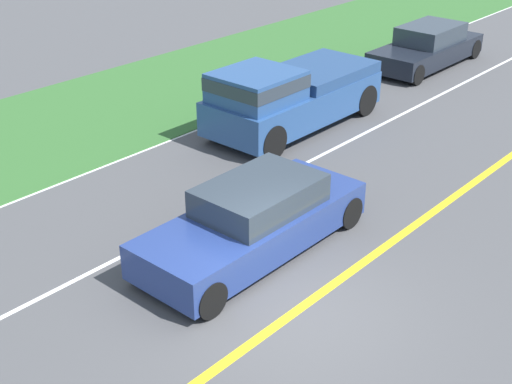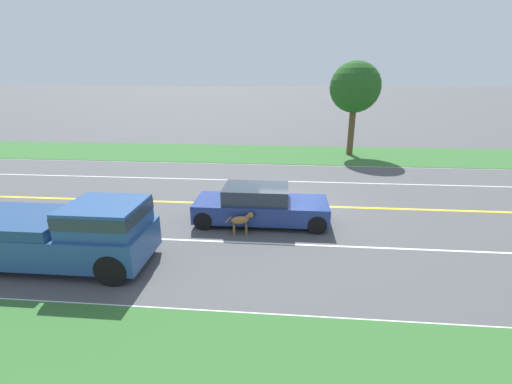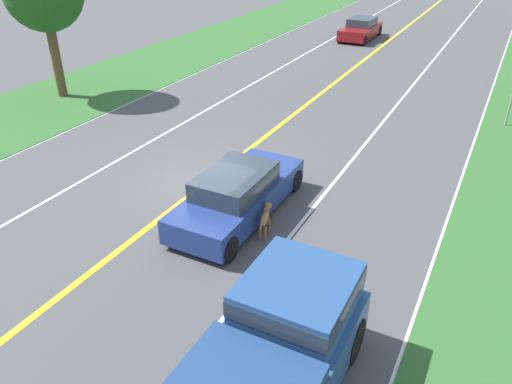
{
  "view_description": "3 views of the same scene",
  "coord_description": "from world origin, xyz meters",
  "px_view_note": "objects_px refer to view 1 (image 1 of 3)",
  "views": [
    {
      "loc": [
        -5.86,
        7.61,
        7.08
      ],
      "look_at": [
        2.2,
        -1.52,
        0.91
      ],
      "focal_mm": 50.0,
      "sensor_mm": 36.0,
      "label": 1
    },
    {
      "loc": [
        13.38,
        -0.15,
        5.07
      ],
      "look_at": [
        2.04,
        -1.14,
        1.24
      ],
      "focal_mm": 24.0,
      "sensor_mm": 36.0,
      "label": 2
    },
    {
      "loc": [
        7.63,
        -11.19,
        7.25
      ],
      "look_at": [
        2.59,
        -1.49,
        1.14
      ],
      "focal_mm": 35.0,
      "sensor_mm": 36.0,
      "label": 3
    }
  ],
  "objects_px": {
    "pickup_truck": "(289,95)",
    "car_trailing_near": "(427,47)",
    "dog": "(231,199)",
    "ego_car": "(254,220)"
  },
  "relations": [
    {
      "from": "pickup_truck",
      "to": "car_trailing_near",
      "type": "height_order",
      "value": "pickup_truck"
    },
    {
      "from": "dog",
      "to": "car_trailing_near",
      "type": "height_order",
      "value": "car_trailing_near"
    },
    {
      "from": "ego_car",
      "to": "dog",
      "type": "xyz_separation_m",
      "value": [
        1.09,
        -0.52,
        -0.13
      ]
    },
    {
      "from": "car_trailing_near",
      "to": "pickup_truck",
      "type": "bearing_deg",
      "value": 91.09
    },
    {
      "from": "dog",
      "to": "pickup_truck",
      "type": "xyz_separation_m",
      "value": [
        2.32,
        -4.69,
        0.44
      ]
    },
    {
      "from": "dog",
      "to": "pickup_truck",
      "type": "height_order",
      "value": "pickup_truck"
    },
    {
      "from": "ego_car",
      "to": "car_trailing_near",
      "type": "xyz_separation_m",
      "value": [
        3.56,
        -12.74,
        -0.01
      ]
    },
    {
      "from": "ego_car",
      "to": "pickup_truck",
      "type": "xyz_separation_m",
      "value": [
        3.41,
        -5.2,
        0.31
      ]
    },
    {
      "from": "ego_car",
      "to": "dog",
      "type": "height_order",
      "value": "ego_car"
    },
    {
      "from": "dog",
      "to": "pickup_truck",
      "type": "relative_size",
      "value": 0.2
    }
  ]
}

